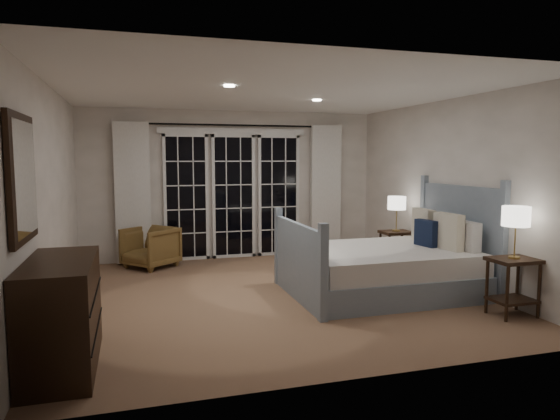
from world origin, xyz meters
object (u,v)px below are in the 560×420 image
object	(u,v)px
bed	(386,266)
lamp_left	(516,217)
nightstand_left	(513,278)
lamp_right	(397,204)
armchair	(150,247)
nightstand_right	(396,244)
dresser	(62,314)

from	to	relation	value
bed	lamp_left	size ratio (longest dim) A/B	4.11
nightstand_left	lamp_right	size ratio (longest dim) A/B	1.18
bed	lamp_left	distance (m)	1.67
nightstand_left	armchair	xyz separation A→B (m)	(-3.68, 3.58, -0.10)
bed	nightstand_right	size ratio (longest dim) A/B	3.93
nightstand_left	lamp_left	xyz separation A→B (m)	(-0.00, 0.00, 0.66)
lamp_left	armchair	xyz separation A→B (m)	(-3.68, 3.58, -0.76)
bed	dresser	distance (m)	3.87
bed	nightstand_right	xyz separation A→B (m)	(0.81, 1.19, 0.05)
dresser	nightstand_left	bearing A→B (deg)	0.84
nightstand_right	lamp_right	bearing A→B (deg)	-153.43
nightstand_left	dresser	size ratio (longest dim) A/B	0.50
dresser	lamp_left	bearing A→B (deg)	0.84
nightstand_right	bed	bearing A→B (deg)	-124.15
bed	lamp_right	xyz separation A→B (m)	(0.81, 1.19, 0.67)
lamp_left	dresser	bearing A→B (deg)	-179.16
nightstand_left	nightstand_right	xyz separation A→B (m)	(-0.05, 2.42, -0.03)
lamp_right	bed	bearing A→B (deg)	-124.15
nightstand_right	armchair	size ratio (longest dim) A/B	0.84
bed	dresser	size ratio (longest dim) A/B	1.83
bed	nightstand_right	distance (m)	1.44
lamp_right	nightstand_left	bearing A→B (deg)	-88.87
nightstand_left	armchair	size ratio (longest dim) A/B	0.90
lamp_right	armchair	distance (m)	3.87
lamp_right	armchair	size ratio (longest dim) A/B	0.76
lamp_left	armchair	size ratio (longest dim) A/B	0.80
lamp_left	bed	bearing A→B (deg)	124.62
lamp_left	dresser	world-z (taller)	lamp_left
bed	lamp_left	world-z (taller)	bed
bed	armchair	bearing A→B (deg)	140.25
bed	nightstand_left	xyz separation A→B (m)	(0.85, -1.23, 0.08)
bed	lamp_right	bearing A→B (deg)	55.85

